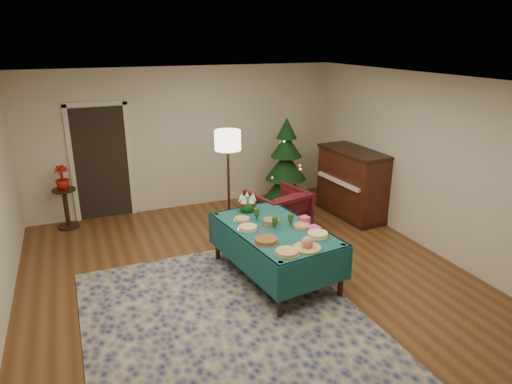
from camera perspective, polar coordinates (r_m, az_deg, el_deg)
name	(u,v)px	position (r m, az deg, el deg)	size (l,w,h in m)	color
room_shell	(256,194)	(5.66, 0.04, -0.28)	(7.00, 7.00, 7.00)	#593319
doorway	(101,160)	(8.70, -18.79, 3.82)	(1.08, 0.04, 2.16)	black
rug	(233,333)	(5.44, -2.88, -17.17)	(3.20, 4.20, 0.02)	navy
buffet_table	(275,238)	(6.27, 2.36, -5.78)	(1.36, 2.04, 0.74)	black
platter_0	(287,252)	(5.50, 3.89, -7.53)	(0.33, 0.33, 0.05)	silver
platter_1	(307,244)	(5.64, 6.41, -6.49)	(0.35, 0.35, 0.16)	silver
platter_2	(318,235)	(5.99, 7.71, -5.31)	(0.31, 0.31, 0.06)	silver
platter_3	(266,240)	(5.79, 1.24, -6.06)	(0.34, 0.34, 0.05)	silver
platter_4	(302,226)	(6.25, 5.72, -4.25)	(0.25, 0.25, 0.04)	silver
platter_5	(248,228)	(6.15, -1.01, -4.52)	(0.29, 0.29, 0.05)	silver
platter_6	(271,222)	(6.32, 1.87, -3.75)	(0.26, 0.26, 0.07)	silver
platter_7	(242,219)	(6.44, -1.75, -3.44)	(0.25, 0.25, 0.04)	silver
goblet_0	(257,214)	(6.44, 0.08, -2.75)	(0.08, 0.08, 0.17)	#2D471E
goblet_1	(291,220)	(6.25, 4.36, -3.48)	(0.08, 0.08, 0.17)	#2D471E
goblet_2	(275,223)	(6.14, 2.36, -3.87)	(0.08, 0.08, 0.17)	#2D471E
napkin_stack	(314,228)	(6.20, 7.23, -4.50)	(0.15, 0.15, 0.04)	#E7409F
gift_box	(305,220)	(6.37, 6.09, -3.50)	(0.12, 0.12, 0.10)	#FA457A
centerpiece	(247,203)	(6.74, -1.08, -1.37)	(0.27, 0.27, 0.31)	#1E4C1E
armchair	(278,210)	(7.68, 2.74, -2.26)	(0.85, 0.80, 0.88)	#4B1017
floor_lamp	(228,147)	(7.48, -3.55, 5.67)	(0.43, 0.43, 1.77)	#A57F3F
side_table	(66,209)	(8.64, -22.62, -1.98)	(0.40, 0.40, 0.71)	black
potted_plant	(63,183)	(8.49, -23.02, 1.08)	(0.24, 0.42, 0.24)	#AD140C
christmas_tree	(286,168)	(8.86, 3.75, 3.06)	(1.24, 1.24, 1.77)	black
piano	(352,184)	(8.64, 11.95, 1.01)	(0.78, 1.50, 1.26)	black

